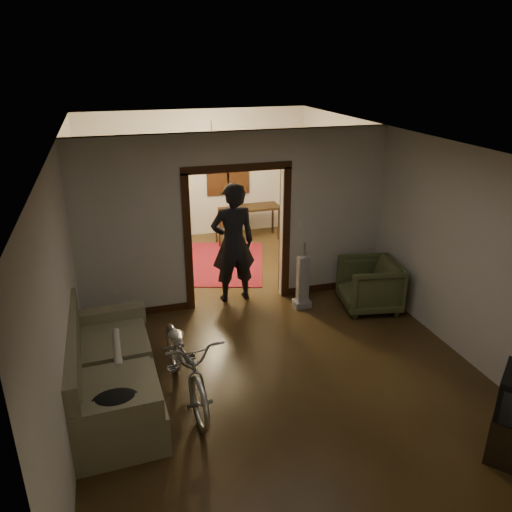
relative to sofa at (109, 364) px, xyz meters
name	(u,v)px	position (x,y,z in m)	size (l,w,h in m)	color
floor	(250,321)	(2.10, 1.40, -0.51)	(5.00, 8.50, 0.01)	#30200F
ceiling	(250,138)	(2.10, 1.40, 2.29)	(5.00, 8.50, 0.01)	white
wall_back	(197,174)	(2.10, 5.65, 0.89)	(5.00, 0.02, 2.80)	beige
wall_left	(68,254)	(-0.40, 1.40, 0.89)	(0.02, 8.50, 2.80)	beige
wall_right	(401,221)	(4.60, 1.40, 0.89)	(0.02, 8.50, 2.80)	beige
partition_wall	(237,221)	(2.10, 2.15, 0.89)	(5.00, 0.14, 2.80)	beige
door_casing	(237,239)	(2.10, 2.15, 0.59)	(1.74, 0.20, 2.32)	black
far_window	(228,166)	(2.80, 5.61, 1.04)	(0.98, 0.06, 1.28)	black
chandelier	(212,143)	(2.10, 3.90, 1.84)	(0.24, 0.24, 0.24)	#FFE0A5
light_switch	(300,225)	(3.15, 2.07, 0.74)	(0.08, 0.01, 0.12)	silver
sofa	(109,364)	(0.00, 0.00, 0.00)	(1.01, 2.23, 1.03)	#676544
rolled_paper	(117,348)	(0.10, 0.30, 0.02)	(0.10, 0.10, 0.83)	beige
jacket	(115,400)	(0.05, -0.91, 0.17)	(0.46, 0.35, 0.13)	black
bicycle	(186,361)	(0.86, -0.14, -0.03)	(0.65, 1.85, 0.97)	silver
armchair	(369,285)	(4.06, 1.27, -0.11)	(0.87, 0.89, 0.81)	#454E2C
vacuum	(303,282)	(3.05, 1.62, -0.07)	(0.27, 0.22, 0.88)	gray
person	(233,243)	(2.05, 2.21, 0.49)	(0.73, 0.48, 2.01)	black
oriental_rug	(219,263)	(2.15, 3.81, -0.51)	(1.73, 2.27, 0.02)	maroon
locker	(148,210)	(0.97, 5.27, 0.28)	(0.79, 0.44, 1.59)	#263922
globe	(144,156)	(0.97, 5.27, 1.43)	(0.29, 0.29, 0.29)	#1E5972
desk	(257,222)	(3.31, 5.02, -0.15)	(0.99, 0.56, 0.74)	black
desk_chair	(225,224)	(2.54, 4.85, -0.07)	(0.40, 0.40, 0.90)	black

